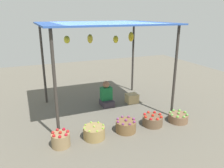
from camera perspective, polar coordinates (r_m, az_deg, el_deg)
The scene contains 9 objects.
ground_plane at distance 6.65m, azimuth -1.96°, elevation -6.38°, with size 14.00×14.00×0.00m, color #655F52.
market_stall_structure at distance 6.10m, azimuth -2.20°, elevation 13.95°, with size 3.38×2.66×2.49m.
vendor_person at distance 6.77m, azimuth -1.44°, elevation -3.17°, with size 0.36×0.44×0.78m.
basket_red_apples at distance 4.96m, azimuth -13.15°, elevation -13.83°, with size 0.40×0.40×0.36m.
basket_limes at distance 5.14m, azimuth -4.65°, elevation -12.41°, with size 0.50×0.50×0.31m.
basket_purple_onions at distance 5.39m, azimuth 3.60°, elevation -10.80°, with size 0.49×0.49×0.33m.
basket_red_tomatoes at distance 5.76m, azimuth 10.47°, elevation -9.26°, with size 0.51×0.51×0.30m.
basket_green_apples at distance 6.10m, azimuth 16.78°, elevation -8.33°, with size 0.50×0.50×0.27m.
wooden_crate_near_vendor at distance 7.05m, azimuth 5.18°, elevation -3.72°, with size 0.37×0.31×0.29m, color tan.
Camera 1 is at (-2.11, -5.69, 2.71)m, focal length 35.25 mm.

